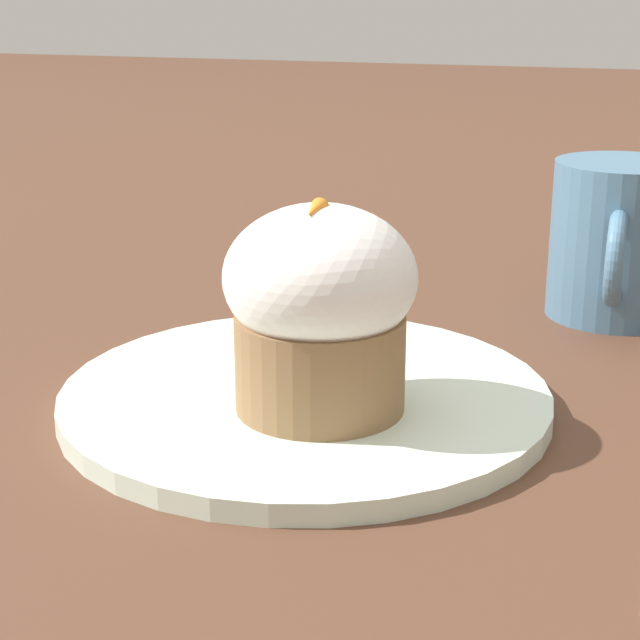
% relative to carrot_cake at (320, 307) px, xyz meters
% --- Properties ---
extents(ground_plane, '(4.00, 4.00, 0.00)m').
position_rel_carrot_cake_xyz_m(ground_plane, '(-0.02, -0.01, -0.06)').
color(ground_plane, '#513323').
extents(dessert_plate, '(0.24, 0.24, 0.01)m').
position_rel_carrot_cake_xyz_m(dessert_plate, '(-0.02, -0.01, -0.05)').
color(dessert_plate, silver).
rests_on(dessert_plate, ground_plane).
extents(carrot_cake, '(0.09, 0.09, 0.10)m').
position_rel_carrot_cake_xyz_m(carrot_cake, '(0.00, 0.00, 0.00)').
color(carrot_cake, olive).
rests_on(carrot_cake, dessert_plate).
extents(spoon, '(0.12, 0.10, 0.01)m').
position_rel_carrot_cake_xyz_m(spoon, '(-0.02, -0.03, -0.05)').
color(spoon, silver).
rests_on(spoon, dessert_plate).
extents(coffee_cup, '(0.12, 0.08, 0.10)m').
position_rel_carrot_cake_xyz_m(coffee_cup, '(-0.22, 0.12, -0.01)').
color(coffee_cup, teal).
rests_on(coffee_cup, ground_plane).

